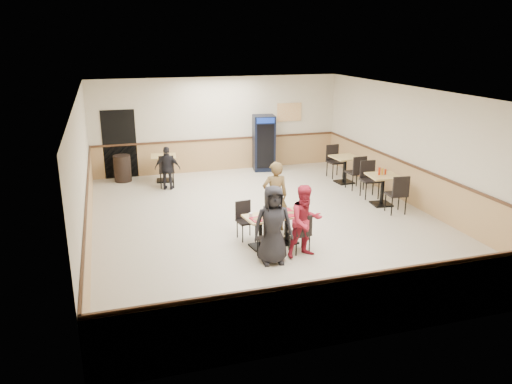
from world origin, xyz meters
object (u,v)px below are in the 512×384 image
object	(u,v)px
diner_woman_left	(273,225)
lone_diner	(168,168)
side_table_near	(383,185)
main_table	(274,225)
side_table_far	(345,165)
pepsi_cooler	(264,143)
diner_man_opposite	(275,196)
diner_woman_right	(305,221)
back_table	(164,164)
trash_bin	(122,168)

from	to	relation	value
diner_woman_left	lone_diner	xyz separation A→B (m)	(-1.29, 5.46, -0.15)
side_table_near	diner_woman_left	bearing A→B (deg)	-147.39
main_table	side_table_far	bearing A→B (deg)	39.50
side_table_far	pepsi_cooler	distance (m)	2.86
side_table_near	lone_diner	bearing A→B (deg)	149.54
diner_man_opposite	pepsi_cooler	bearing A→B (deg)	-100.79
diner_woman_right	back_table	xyz separation A→B (m)	(-2.00, 6.26, -0.21)
diner_woman_right	lone_diner	size ratio (longest dim) A/B	1.18
diner_woman_right	back_table	bearing A→B (deg)	100.76
diner_woman_left	side_table_near	bearing A→B (deg)	38.95
side_table_near	diner_man_opposite	bearing A→B (deg)	-165.24
diner_woman_right	trash_bin	distance (m)	7.35
back_table	trash_bin	world-z (taller)	trash_bin
side_table_far	back_table	size ratio (longest dim) A/B	0.99
diner_woman_right	lone_diner	xyz separation A→B (m)	(-2.00, 5.37, -0.11)
diner_woman_right	lone_diner	bearing A→B (deg)	103.47
diner_woman_left	diner_man_opposite	xyz separation A→B (m)	(0.59, 1.60, 0.02)
lone_diner	pepsi_cooler	bearing A→B (deg)	-140.34
diner_woman_right	side_table_near	distance (m)	3.92
main_table	lone_diner	xyz separation A→B (m)	(-1.59, 4.66, 0.18)
trash_bin	pepsi_cooler	bearing A→B (deg)	0.55
diner_man_opposite	trash_bin	bearing A→B (deg)	-54.42
diner_man_opposite	side_table_far	distance (m)	4.42
diner_woman_left	diner_woman_right	world-z (taller)	diner_woman_left
lone_diner	trash_bin	xyz separation A→B (m)	(-1.20, 1.24, -0.22)
main_table	lone_diner	size ratio (longest dim) A/B	1.05
diner_woman_left	lone_diner	distance (m)	5.61
side_table_far	diner_man_opposite	bearing A→B (deg)	-137.23
back_table	diner_woman_left	bearing A→B (deg)	-78.49
diner_woman_right	side_table_far	world-z (taller)	diner_woman_right
diner_woman_right	pepsi_cooler	xyz separation A→B (m)	(1.29, 6.65, 0.16)
side_table_far	back_table	distance (m)	5.42
lone_diner	back_table	size ratio (longest dim) A/B	1.53
lone_diner	side_table_near	distance (m)	5.94
main_table	diner_woman_left	world-z (taller)	diner_woman_left
diner_woman_left	pepsi_cooler	xyz separation A→B (m)	(1.99, 6.75, 0.12)
side_table_far	trash_bin	bearing A→B (deg)	161.54
side_table_far	trash_bin	distance (m)	6.67
side_table_near	side_table_far	size ratio (longest dim) A/B	1.01
side_table_near	diner_woman_right	bearing A→B (deg)	-142.99
diner_man_opposite	diner_woman_left	bearing A→B (deg)	74.05
lone_diner	diner_man_opposite	bearing A→B (deg)	134.32
lone_diner	side_table_near	xyz separation A→B (m)	(5.12, -3.01, -0.09)
diner_woman_left	side_table_near	world-z (taller)	diner_woman_left
pepsi_cooler	trash_bin	xyz separation A→B (m)	(-4.49, -0.04, -0.50)
diner_woman_right	lone_diner	world-z (taller)	diner_woman_right
side_table_near	side_table_far	world-z (taller)	side_table_far
lone_diner	pepsi_cooler	distance (m)	3.54
lone_diner	back_table	world-z (taller)	lone_diner
lone_diner	side_table_far	distance (m)	5.20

